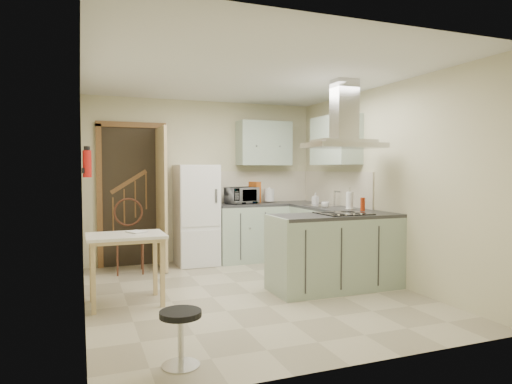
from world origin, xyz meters
name	(u,v)px	position (x,y,z in m)	size (l,w,h in m)	color
floor	(251,293)	(0.00, 0.00, 0.00)	(4.20, 4.20, 0.00)	#B6AC8E
ceiling	(250,75)	(0.00, 0.00, 2.50)	(4.20, 4.20, 0.00)	silver
back_wall	(204,181)	(0.00, 2.10, 1.25)	(3.60, 3.60, 0.00)	beige
left_wall	(83,188)	(-1.80, 0.00, 1.25)	(4.20, 4.20, 0.00)	beige
right_wall	(381,184)	(1.80, 0.00, 1.25)	(4.20, 4.20, 0.00)	beige
doorway	(132,195)	(-1.10, 2.07, 1.05)	(1.10, 0.12, 2.10)	brown
fridge	(196,215)	(-0.20, 1.80, 0.75)	(0.60, 0.60, 1.50)	white
counter_back	(250,232)	(0.66, 1.80, 0.45)	(1.08, 0.60, 0.90)	#9EB2A0
counter_right	(318,235)	(1.50, 1.12, 0.45)	(0.60, 1.95, 0.90)	#9EB2A0
splashback	(261,187)	(0.96, 2.09, 1.15)	(1.68, 0.02, 0.50)	beige
wall_cabinet_back	(264,143)	(0.95, 1.93, 1.85)	(0.85, 0.35, 0.70)	#9EB2A0
wall_cabinet_right	(335,140)	(1.62, 0.85, 1.85)	(0.35, 0.90, 0.70)	#9EB2A0
peninsula	(336,252)	(1.02, -0.18, 0.45)	(1.55, 0.65, 0.90)	#9EB2A0
hob	(343,213)	(1.12, -0.18, 0.91)	(0.58, 0.50, 0.01)	black
extractor_hood	(344,145)	(1.12, -0.18, 1.72)	(0.90, 0.55, 0.10)	silver
sink	(324,206)	(1.50, 0.95, 0.91)	(0.45, 0.40, 0.01)	silver
fire_extinguisher	(87,164)	(-1.74, 0.90, 1.50)	(0.10, 0.10, 0.32)	#B2140F
drop_leaf_table	(126,269)	(-1.38, 0.08, 0.38)	(0.80, 0.60, 0.75)	tan
bentwood_chair	(130,239)	(-1.19, 1.59, 0.47)	(0.42, 0.42, 0.93)	#52231B
stool	(181,338)	(-1.16, -1.65, 0.21)	(0.31, 0.31, 0.41)	black
microwave	(242,195)	(0.52, 1.78, 1.03)	(0.46, 0.31, 0.26)	black
kettle	(269,195)	(1.02, 1.86, 1.02)	(0.17, 0.17, 0.24)	silver
cereal_box	(255,192)	(0.81, 1.97, 1.07)	(0.09, 0.22, 0.33)	#C15616
soap_bottle	(315,198)	(1.54, 1.29, 0.99)	(0.08, 0.08, 0.17)	#ACAAB7
paper_towel	(350,200)	(1.52, 0.29, 1.02)	(0.10, 0.10, 0.25)	white
cup	(325,205)	(1.33, 0.62, 0.94)	(0.11, 0.11, 0.09)	silver
red_bottle	(363,204)	(1.57, 0.07, 0.99)	(0.06, 0.06, 0.17)	#B8320F
book	(130,229)	(-1.33, 0.12, 0.80)	(0.15, 0.21, 0.09)	#983D32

